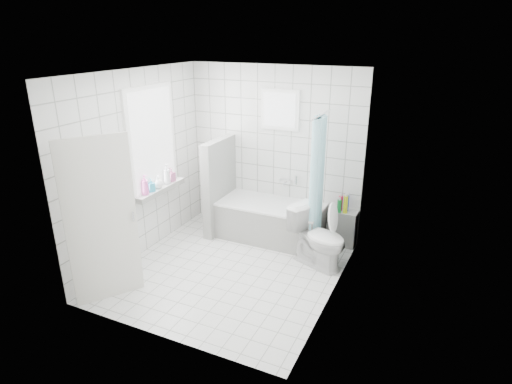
% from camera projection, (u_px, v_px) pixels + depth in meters
% --- Properties ---
extents(ground, '(3.00, 3.00, 0.00)m').
position_uv_depth(ground, '(230.00, 270.00, 5.81)').
color(ground, white).
rests_on(ground, ground).
extents(ceiling, '(3.00, 3.00, 0.00)m').
position_uv_depth(ceiling, '(225.00, 72.00, 4.89)').
color(ceiling, white).
rests_on(ceiling, ground).
extents(wall_back, '(2.80, 0.02, 2.60)m').
position_uv_depth(wall_back, '(274.00, 151.00, 6.62)').
color(wall_back, white).
rests_on(wall_back, ground).
extents(wall_front, '(2.80, 0.02, 2.60)m').
position_uv_depth(wall_front, '(153.00, 226.00, 4.08)').
color(wall_front, white).
rests_on(wall_front, ground).
extents(wall_left, '(0.02, 3.00, 2.60)m').
position_uv_depth(wall_left, '(139.00, 166.00, 5.90)').
color(wall_left, white).
rests_on(wall_left, ground).
extents(wall_right, '(0.02, 3.00, 2.60)m').
position_uv_depth(wall_right, '(337.00, 197.00, 4.80)').
color(wall_right, white).
rests_on(wall_right, ground).
extents(window_left, '(0.01, 0.90, 1.40)m').
position_uv_depth(window_left, '(153.00, 140.00, 6.03)').
color(window_left, white).
rests_on(window_left, wall_left).
extents(window_back, '(0.50, 0.01, 0.50)m').
position_uv_depth(window_back, '(280.00, 110.00, 6.32)').
color(window_back, white).
rests_on(window_back, wall_back).
extents(window_sill, '(0.18, 1.02, 0.08)m').
position_uv_depth(window_sill, '(160.00, 190.00, 6.28)').
color(window_sill, white).
rests_on(window_sill, wall_left).
extents(door, '(0.47, 0.69, 2.00)m').
position_uv_depth(door, '(101.00, 222.00, 4.89)').
color(door, silver).
rests_on(door, ground).
extents(bathtub, '(1.60, 0.77, 0.58)m').
position_uv_depth(bathtub, '(271.00, 221.00, 6.62)').
color(bathtub, white).
rests_on(bathtub, ground).
extents(partition_wall, '(0.15, 0.85, 1.50)m').
position_uv_depth(partition_wall, '(219.00, 186.00, 6.75)').
color(partition_wall, white).
rests_on(partition_wall, ground).
extents(tiled_ledge, '(0.40, 0.24, 0.55)m').
position_uv_depth(tiled_ledge, '(343.00, 228.00, 6.42)').
color(tiled_ledge, white).
rests_on(tiled_ledge, ground).
extents(toilet, '(0.92, 0.72, 0.82)m').
position_uv_depth(toilet, '(319.00, 238.00, 5.81)').
color(toilet, white).
rests_on(toilet, ground).
extents(curtain_rod, '(0.02, 0.80, 0.02)m').
position_uv_depth(curtain_rod, '(322.00, 114.00, 5.70)').
color(curtain_rod, silver).
rests_on(curtain_rod, wall_back).
extents(shower_curtain, '(0.14, 0.48, 1.78)m').
position_uv_depth(shower_curtain, '(316.00, 181.00, 5.91)').
color(shower_curtain, '#49C3D7').
rests_on(shower_curtain, curtain_rod).
extents(tub_faucet, '(0.18, 0.06, 0.06)m').
position_uv_depth(tub_faucet, '(285.00, 181.00, 6.66)').
color(tub_faucet, silver).
rests_on(tub_faucet, wall_back).
extents(sill_bottles, '(0.19, 0.76, 0.31)m').
position_uv_depth(sill_bottles, '(158.00, 180.00, 6.20)').
color(sill_bottles, '#FF63CA').
rests_on(sill_bottles, window_sill).
extents(ledge_bottles, '(0.15, 0.17, 0.26)m').
position_uv_depth(ledge_bottles, '(343.00, 204.00, 6.26)').
color(ledge_bottles, '#E21A42').
rests_on(ledge_bottles, tiled_ledge).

